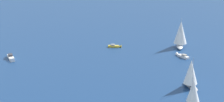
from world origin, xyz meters
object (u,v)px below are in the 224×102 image
Objects in this scene: sailboat_outer_ring_a at (181,34)px; sailboat_outer_ring_d at (193,92)px; motorboat_far_stbd at (11,58)px; motorboat_ahead at (115,46)px; sailboat_offshore at (191,74)px; motorboat_outer_ring_e at (182,56)px.

sailboat_outer_ring_a is 1.38× the size of sailboat_outer_ring_d.
motorboat_ahead is (16.43, -45.64, -0.15)m from motorboat_far_stbd.
sailboat_offshore is 1.77× the size of motorboat_outer_ring_e.
motorboat_far_stbd is 78.61m from sailboat_offshore.
motorboat_ahead is 66.72m from sailboat_outer_ring_d.
sailboat_offshore is 0.84× the size of sailboat_outer_ring_a.
sailboat_offshore is at bearing -7.52° from sailboat_outer_ring_d.
sailboat_outer_ring_a is 62.30m from sailboat_outer_ring_d.
motorboat_outer_ring_e is at bearing -4.35° from sailboat_offshore.
sailboat_outer_ring_d is (-61.99, 5.94, -1.78)m from sailboat_outer_ring_a.
motorboat_outer_ring_e is at bearing 174.01° from sailboat_outer_ring_a.
motorboat_ahead is at bearing -70.20° from motorboat_far_stbd.
motorboat_ahead is 31.11m from sailboat_outer_ring_a.
sailboat_offshore is 47.56m from sailboat_outer_ring_a.
sailboat_offshore is 14.75m from sailboat_outer_ring_d.
sailboat_outer_ring_a is at bearing -4.85° from sailboat_offshore.
sailboat_outer_ring_d is 1.53× the size of motorboat_outer_ring_e.
motorboat_far_stbd is at bearing 57.08° from sailboat_outer_ring_d.
sailboat_outer_ring_a is at bearing -77.76° from motorboat_far_stbd.
sailboat_offshore is (-30.85, -72.15, 4.78)m from motorboat_far_stbd.
motorboat_far_stbd is at bearing 109.80° from motorboat_ahead.
motorboat_far_stbd is 83.75m from sailboat_outer_ring_d.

